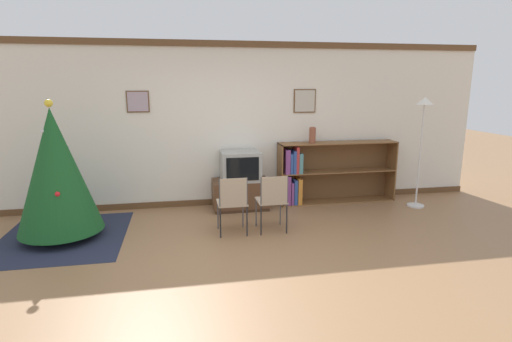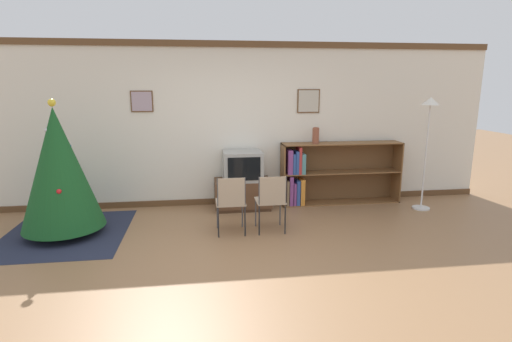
# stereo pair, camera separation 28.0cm
# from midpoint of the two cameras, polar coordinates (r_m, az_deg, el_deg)

# --- Properties ---
(ground_plane) EXTENTS (24.00, 24.00, 0.00)m
(ground_plane) POSITION_cam_midpoint_polar(r_m,az_deg,el_deg) (4.80, -0.64, -12.72)
(ground_plane) COLOR #936B47
(wall_back) EXTENTS (9.12, 0.11, 2.70)m
(wall_back) POSITION_cam_midpoint_polar(r_m,az_deg,el_deg) (6.71, -3.17, 6.55)
(wall_back) COLOR silver
(wall_back) RESTS_ON ground_plane
(area_rug) EXTENTS (1.62, 1.86, 0.01)m
(area_rug) POSITION_cam_midpoint_polar(r_m,az_deg,el_deg) (6.11, -24.33, -8.15)
(area_rug) COLOR #23283D
(area_rug) RESTS_ON ground_plane
(christmas_tree) EXTENTS (1.08, 1.08, 1.84)m
(christmas_tree) POSITION_cam_midpoint_polar(r_m,az_deg,el_deg) (5.87, -25.12, 0.27)
(christmas_tree) COLOR maroon
(christmas_tree) RESTS_ON area_rug
(tv_console) EXTENTS (0.92, 0.53, 0.48)m
(tv_console) POSITION_cam_midpoint_polar(r_m,az_deg,el_deg) (6.61, -0.70, -3.31)
(tv_console) COLOR #412A1A
(tv_console) RESTS_ON ground_plane
(television) EXTENTS (0.63, 0.52, 0.48)m
(television) POSITION_cam_midpoint_polar(r_m,az_deg,el_deg) (6.50, -0.71, 0.75)
(television) COLOR #9E9E99
(television) RESTS_ON tv_console
(folding_chair_left) EXTENTS (0.40, 0.40, 0.82)m
(folding_chair_left) POSITION_cam_midpoint_polar(r_m,az_deg,el_deg) (5.42, -2.11, -4.36)
(folding_chair_left) COLOR tan
(folding_chair_left) RESTS_ON ground_plane
(folding_chair_right) EXTENTS (0.40, 0.40, 0.82)m
(folding_chair_right) POSITION_cam_midpoint_polar(r_m,az_deg,el_deg) (5.50, 3.66, -4.12)
(folding_chair_right) COLOR tan
(folding_chair_right) RESTS_ON ground_plane
(bookshelf) EXTENTS (2.06, 0.36, 1.05)m
(bookshelf) POSITION_cam_midpoint_polar(r_m,az_deg,el_deg) (6.95, 10.52, -0.47)
(bookshelf) COLOR brown
(bookshelf) RESTS_ON ground_plane
(vase) EXTENTS (0.11, 0.11, 0.27)m
(vase) POSITION_cam_midpoint_polar(r_m,az_deg,el_deg) (6.75, 9.71, 5.04)
(vase) COLOR brown
(vase) RESTS_ON bookshelf
(standing_lamp) EXTENTS (0.28, 0.28, 1.82)m
(standing_lamp) POSITION_cam_midpoint_polar(r_m,az_deg,el_deg) (6.98, 24.50, 6.09)
(standing_lamp) COLOR silver
(standing_lamp) RESTS_ON ground_plane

